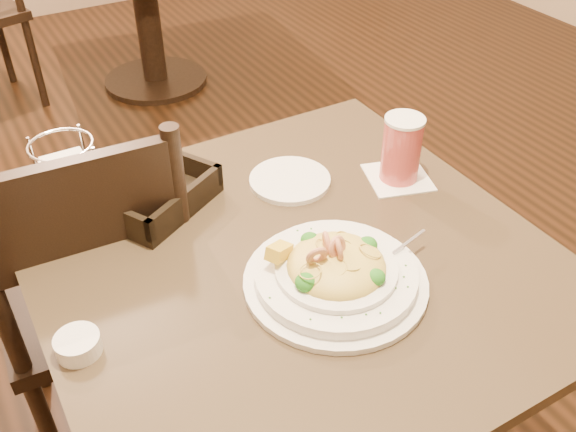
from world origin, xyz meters
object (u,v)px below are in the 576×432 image
drink_glass (401,149)px  bread_basket (153,195)px  butter_ramekin (78,345)px  napkin_caddy (72,192)px  side_plate (290,180)px  main_table (293,340)px  pasta_bowl (336,272)px  dining_chair_near (95,288)px

drink_glass → bread_basket: (-0.48, 0.17, -0.05)m
bread_basket → butter_ramekin: 0.39m
napkin_caddy → side_plate: napkin_caddy is taller
main_table → bread_basket: bread_basket is taller
main_table → bread_basket: bearing=120.1°
bread_basket → pasta_bowl: bearing=-63.6°
butter_ramekin → drink_glass: bearing=10.3°
drink_glass → butter_ramekin: (-0.72, -0.13, -0.06)m
side_plate → dining_chair_near: bearing=161.5°
dining_chair_near → bread_basket: (0.14, -0.07, 0.25)m
bread_basket → napkin_caddy: bearing=177.7°
pasta_bowl → side_plate: pasta_bowl is taller
main_table → drink_glass: bearing=18.2°
drink_glass → pasta_bowl: bearing=-145.4°
pasta_bowl → napkin_caddy: (-0.34, 0.38, 0.05)m
bread_basket → dining_chair_near: bearing=154.4°
main_table → butter_ramekin: size_ratio=12.68×
drink_glass → butter_ramekin: bearing=-169.7°
pasta_bowl → butter_ramekin: size_ratio=5.00×
main_table → pasta_bowl: bearing=-75.5°
dining_chair_near → napkin_caddy: bearing=89.4°
drink_glass → napkin_caddy: napkin_caddy is taller
drink_glass → butter_ramekin: drink_glass is taller
main_table → bread_basket: 0.41m
dining_chair_near → side_plate: bearing=165.0°
bread_basket → napkin_caddy: 0.16m
main_table → side_plate: side_plate is taller
dining_chair_near → side_plate: (0.42, -0.14, 0.23)m
pasta_bowl → bread_basket: size_ratio=1.25×
bread_basket → butter_ramekin: (-0.24, -0.30, -0.01)m
main_table → side_plate: 0.33m
pasta_bowl → side_plate: bearing=74.0°
main_table → pasta_bowl: pasta_bowl is taller
drink_glass → side_plate: bearing=153.7°
butter_ramekin → pasta_bowl: bearing=-9.7°
main_table → dining_chair_near: (-0.31, 0.35, 0.00)m
pasta_bowl → napkin_caddy: bearing=131.3°
bread_basket → side_plate: bearing=-14.5°
side_plate → napkin_caddy: bearing=169.7°
side_plate → butter_ramekin: (-0.51, -0.23, 0.01)m
pasta_bowl → butter_ramekin: (-0.43, 0.07, -0.01)m
side_plate → butter_ramekin: butter_ramekin is taller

